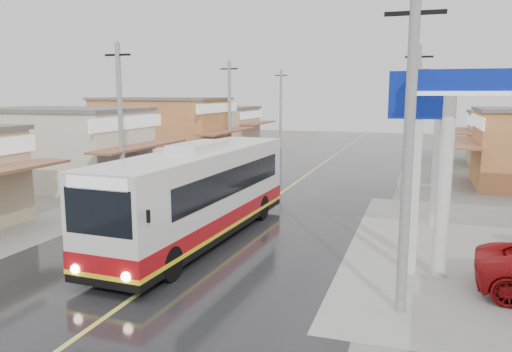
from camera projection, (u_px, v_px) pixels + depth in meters
The scene contains 12 objects.
ground at pixel (158, 280), 14.97m from camera, with size 120.00×120.00×0.00m, color slate.
road at pixel (286, 190), 29.02m from camera, with size 12.00×90.00×0.02m, color black.
centre_line at pixel (286, 189), 29.02m from camera, with size 0.15×90.00×0.01m, color #D8CC4C.
shopfronts_left at pixel (122, 171), 35.85m from camera, with size 11.00×44.00×5.20m, color tan, non-canonical shape.
utility_poles_left at pixel (185, 180), 32.12m from camera, with size 1.60×50.00×8.00m, color gray, non-canonical shape.
utility_poles_right at pixel (412, 197), 26.86m from camera, with size 1.60×36.00×8.00m, color gray, non-canonical shape.
coach_bus at pixel (201, 194), 18.83m from camera, with size 3.20×12.04×3.73m.
second_bus at pixel (213, 165), 28.59m from camera, with size 3.25×8.43×2.72m.
cyclist at pixel (122, 221), 19.60m from camera, with size 0.98×1.79×1.83m.
tricycle_near at pixel (155, 172), 28.82m from camera, with size 1.96×2.43×1.83m.
tricycle_far at pixel (104, 178), 27.48m from camera, with size 1.46×2.13×1.63m.
tyre_stack at pixel (93, 206), 23.75m from camera, with size 0.94×0.94×0.48m.
Camera 1 is at (7.26, -12.61, 5.56)m, focal length 35.00 mm.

